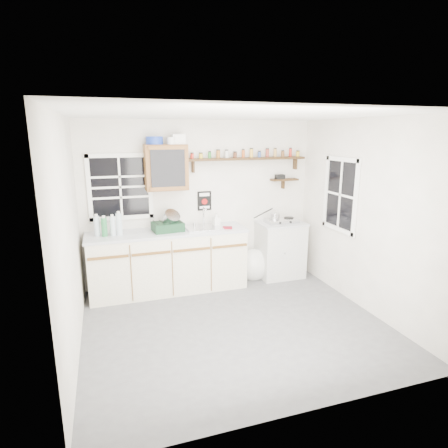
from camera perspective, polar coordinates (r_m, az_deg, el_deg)
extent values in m
cube|color=#4F4F51|center=(4.80, 1.67, -15.12)|extent=(3.60, 3.20, 0.02)
cube|color=white|center=(4.22, 1.91, 16.48)|extent=(3.60, 3.20, 0.02)
cube|color=beige|center=(4.12, -22.69, -2.22)|extent=(0.02, 3.20, 2.50)
cube|color=beige|center=(5.22, 20.85, 1.12)|extent=(0.02, 3.20, 2.50)
cube|color=beige|center=(5.85, -3.53, 3.26)|extent=(3.60, 0.02, 2.50)
cube|color=beige|center=(2.94, 12.46, -7.60)|extent=(3.60, 0.02, 2.50)
cube|color=beige|center=(5.64, -8.41, -5.76)|extent=(2.27, 0.60, 0.88)
cube|color=#ACAEB5|center=(5.51, -8.57, -1.24)|extent=(2.31, 0.62, 0.04)
cube|color=brown|center=(5.20, -17.22, -4.91)|extent=(0.53, 0.02, 0.03)
cube|color=brown|center=(5.23, -11.00, -4.43)|extent=(0.53, 0.02, 0.03)
cube|color=brown|center=(5.32, -4.92, -3.91)|extent=(0.53, 0.02, 0.03)
cube|color=brown|center=(5.47, 0.89, -3.38)|extent=(0.53, 0.02, 0.03)
cube|color=beige|center=(6.21, 8.52, -3.95)|extent=(0.70, 0.55, 0.88)
cube|color=#ACAEB5|center=(6.09, 8.67, 0.13)|extent=(0.73, 0.57, 0.03)
cube|color=#BCBCC1|center=(5.61, -3.19, -0.58)|extent=(0.52, 0.44, 0.03)
cylinder|color=#BCBCC1|center=(5.74, -3.13, 1.14)|extent=(0.02, 0.02, 0.28)
cylinder|color=#BCBCC1|center=(5.66, -2.99, 2.30)|extent=(0.02, 0.14, 0.02)
cube|color=brown|center=(5.50, -8.81, 8.52)|extent=(0.60, 0.30, 0.65)
cube|color=black|center=(5.34, -8.53, 8.38)|extent=(0.48, 0.02, 0.52)
cylinder|color=#18339D|center=(5.46, -10.57, 12.41)|extent=(0.24, 0.24, 0.11)
cube|color=white|center=(5.52, -6.97, 12.70)|extent=(0.18, 0.15, 0.14)
cylinder|color=white|center=(5.45, -8.05, 12.45)|extent=(0.12, 0.12, 0.10)
cube|color=black|center=(5.89, 3.57, 9.91)|extent=(1.91, 0.18, 0.04)
cube|color=black|center=(5.68, -4.75, 8.74)|extent=(0.03, 0.10, 0.18)
cube|color=black|center=(6.30, 10.78, 9.02)|extent=(0.03, 0.10, 0.18)
cylinder|color=red|center=(5.63, -4.88, 10.26)|extent=(0.05, 0.05, 0.07)
cylinder|color=black|center=(5.63, -4.89, 10.71)|extent=(0.05, 0.05, 0.02)
cylinder|color=gold|center=(5.66, -3.53, 10.30)|extent=(0.06, 0.06, 0.07)
cylinder|color=black|center=(5.66, -3.54, 10.74)|extent=(0.05, 0.05, 0.02)
cylinder|color=#267226|center=(5.70, -2.20, 10.43)|extent=(0.05, 0.05, 0.09)
cylinder|color=black|center=(5.69, -2.21, 10.96)|extent=(0.04, 0.04, 0.02)
cylinder|color=#99591E|center=(5.73, -0.89, 10.57)|extent=(0.06, 0.06, 0.11)
cylinder|color=black|center=(5.73, -0.89, 11.22)|extent=(0.05, 0.05, 0.02)
cylinder|color=silver|center=(5.77, 0.41, 10.58)|extent=(0.05, 0.05, 0.11)
cylinder|color=black|center=(5.77, 0.41, 11.20)|extent=(0.05, 0.05, 0.02)
cylinder|color=#4C2614|center=(5.82, 1.69, 10.45)|extent=(0.06, 0.06, 0.08)
cylinder|color=black|center=(5.82, 1.70, 10.91)|extent=(0.05, 0.05, 0.02)
cylinder|color=#B24C19|center=(5.86, 2.96, 10.63)|extent=(0.05, 0.05, 0.11)
cylinder|color=black|center=(5.86, 2.96, 11.26)|extent=(0.04, 0.04, 0.02)
cylinder|color=gold|center=(5.91, 4.20, 10.70)|extent=(0.05, 0.05, 0.13)
cylinder|color=black|center=(5.91, 4.21, 11.39)|extent=(0.05, 0.05, 0.02)
cylinder|color=#334C8C|center=(5.96, 5.41, 10.50)|extent=(0.05, 0.05, 0.08)
cylinder|color=black|center=(5.96, 5.43, 10.98)|extent=(0.05, 0.05, 0.02)
cylinder|color=maroon|center=(6.02, 6.62, 10.67)|extent=(0.05, 0.05, 0.12)
cylinder|color=black|center=(6.01, 6.64, 11.33)|extent=(0.05, 0.05, 0.02)
cylinder|color=#BF8C3F|center=(6.07, 7.80, 10.68)|extent=(0.05, 0.05, 0.12)
cylinder|color=black|center=(6.07, 7.82, 11.34)|extent=(0.04, 0.04, 0.02)
cylinder|color=brown|center=(6.13, 8.94, 10.49)|extent=(0.05, 0.05, 0.09)
cylinder|color=black|center=(6.13, 8.96, 10.97)|extent=(0.05, 0.05, 0.02)
cylinder|color=red|center=(6.20, 10.08, 10.65)|extent=(0.04, 0.04, 0.12)
cylinder|color=black|center=(6.19, 10.11, 11.30)|extent=(0.04, 0.04, 0.02)
cylinder|color=gold|center=(6.26, 11.18, 10.42)|extent=(0.06, 0.06, 0.08)
cylinder|color=black|center=(6.26, 11.20, 10.86)|extent=(0.05, 0.05, 0.02)
cube|color=black|center=(6.20, 9.17, 6.70)|extent=(0.45, 0.15, 0.03)
cube|color=black|center=(6.25, 8.98, 6.01)|extent=(0.03, 0.08, 0.14)
cube|color=black|center=(6.16, 8.52, 7.14)|extent=(0.14, 0.10, 0.07)
cube|color=black|center=(5.83, -3.00, 3.54)|extent=(0.22, 0.01, 0.30)
cube|color=white|center=(5.81, -3.00, 4.50)|extent=(0.16, 0.00, 0.05)
cylinder|color=#A50C0C|center=(5.83, -2.98, 3.43)|extent=(0.09, 0.01, 0.09)
cube|color=white|center=(5.84, -2.97, 2.56)|extent=(0.16, 0.00, 0.04)
cube|color=black|center=(5.60, -15.53, 5.44)|extent=(0.85, 0.02, 0.90)
cube|color=white|center=(5.60, -15.53, 5.44)|extent=(0.93, 0.03, 0.98)
cube|color=black|center=(5.60, 17.34, 4.28)|extent=(0.02, 0.70, 1.00)
cube|color=white|center=(5.60, 17.34, 4.28)|extent=(0.03, 0.78, 1.08)
cylinder|color=silver|center=(5.44, -18.80, -0.31)|extent=(0.08, 0.08, 0.28)
cylinder|color=white|center=(5.41, -18.92, 1.27)|extent=(0.04, 0.04, 0.03)
cylinder|color=#26743D|center=(5.38, -17.78, -0.45)|extent=(0.08, 0.08, 0.26)
cylinder|color=white|center=(5.35, -17.90, 1.06)|extent=(0.04, 0.04, 0.03)
cylinder|color=silver|center=(5.38, -16.60, -0.32)|extent=(0.07, 0.07, 0.27)
cylinder|color=white|center=(5.35, -16.71, 1.24)|extent=(0.04, 0.04, 0.03)
cylinder|color=silver|center=(5.39, -15.69, -0.04)|extent=(0.08, 0.08, 0.31)
cylinder|color=white|center=(5.35, -15.81, 1.71)|extent=(0.05, 0.05, 0.03)
cube|color=#10311B|center=(5.49, -8.57, -0.40)|extent=(0.46, 0.36, 0.13)
cylinder|color=#BCBCC1|center=(5.47, -8.07, 0.94)|extent=(0.33, 0.35, 0.26)
imported|color=white|center=(5.70, -1.19, 0.71)|extent=(0.11, 0.12, 0.21)
cube|color=maroon|center=(5.58, 0.53, -0.57)|extent=(0.17, 0.16, 0.02)
cube|color=#BCBCC1|center=(6.06, 8.76, 0.52)|extent=(0.51, 0.28, 0.06)
cylinder|color=black|center=(6.00, 7.68, 0.77)|extent=(0.15, 0.15, 0.01)
cylinder|color=black|center=(6.11, 9.84, 0.93)|extent=(0.15, 0.15, 0.01)
cylinder|color=#BCBCC1|center=(5.99, 7.70, 1.20)|extent=(0.16, 0.16, 0.10)
cylinder|color=black|center=(5.98, 5.99, 1.64)|extent=(0.32, 0.04, 0.16)
ellipsoid|color=silver|center=(6.13, 4.52, -6.24)|extent=(0.46, 0.42, 0.49)
cone|color=silver|center=(6.06, 4.73, -4.26)|extent=(0.13, 0.13, 0.13)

